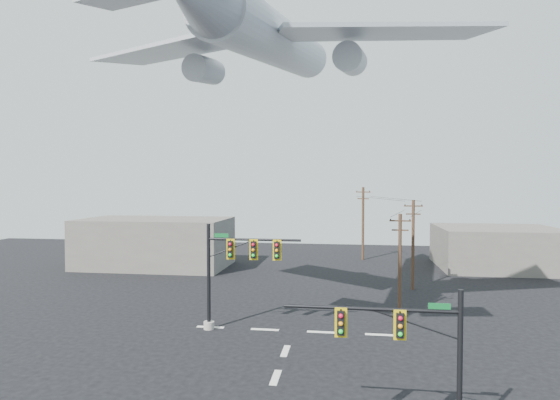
% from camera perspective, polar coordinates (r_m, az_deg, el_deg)
% --- Properties ---
extents(lane_markings, '(14.00, 21.20, 0.01)m').
position_cam_1_polar(lane_markings, '(27.90, -0.10, -19.76)').
color(lane_markings, silver).
rests_on(lane_markings, ground).
extents(signal_mast_near, '(7.23, 0.69, 6.25)m').
position_cam_1_polar(signal_mast_near, '(20.20, 16.58, -18.18)').
color(signal_mast_near, '#9B978D').
rests_on(signal_mast_near, ground).
extents(signal_mast_far, '(6.95, 0.83, 7.53)m').
position_cam_1_polar(signal_mast_far, '(33.40, -5.99, -8.56)').
color(signal_mast_far, '#9B978D').
rests_on(signal_mast_far, ground).
extents(utility_pole_a, '(1.61, 0.28, 8.05)m').
position_cam_1_polar(utility_pole_a, '(37.33, 14.40, -7.54)').
color(utility_pole_a, '#4A301F').
rests_on(utility_pole_a, ground).
extents(utility_pole_b, '(1.78, 0.30, 8.78)m').
position_cam_1_polar(utility_pole_b, '(47.52, 15.91, -5.04)').
color(utility_pole_b, '#4A301F').
rests_on(utility_pole_b, ground).
extents(utility_pole_c, '(1.92, 0.90, 9.90)m').
position_cam_1_polar(utility_pole_c, '(64.52, 10.08, -2.63)').
color(utility_pole_c, '#4A301F').
rests_on(utility_pole_c, ground).
extents(power_lines, '(5.96, 27.68, 0.88)m').
position_cam_1_polar(power_lines, '(50.70, 13.40, -0.33)').
color(power_lines, black).
extents(airliner, '(30.59, 32.44, 8.51)m').
position_cam_1_polar(airliner, '(35.89, -0.60, 18.73)').
color(airliner, '#ADB3B9').
extents(building_left, '(18.00, 10.00, 6.00)m').
position_cam_1_polar(building_left, '(60.64, -14.96, -5.04)').
color(building_left, '#66625A').
rests_on(building_left, ground).
extents(building_right, '(14.00, 12.00, 5.00)m').
position_cam_1_polar(building_right, '(63.50, 24.97, -5.30)').
color(building_right, '#66625A').
rests_on(building_right, ground).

